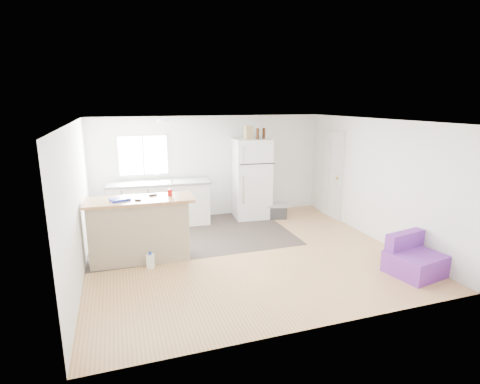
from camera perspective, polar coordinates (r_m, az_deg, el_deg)
name	(u,v)px	position (r m, az deg, el deg)	size (l,w,h in m)	color
room	(245,190)	(6.62, 0.76, 0.34)	(5.51, 5.01, 2.41)	#A67D45
vinyl_zone	(193,235)	(7.94, -7.23, -6.49)	(4.05, 2.50, 0.00)	#352D28
window	(143,155)	(8.67, -14.54, 5.44)	(1.18, 0.06, 0.98)	white
interior_door	(331,175)	(9.19, 13.77, 2.56)	(0.11, 0.92, 2.10)	white
ceiling_fixture	(165,121)	(7.35, -11.41, 10.56)	(0.30, 0.30, 0.07)	white
kitchen_cabinets	(160,203)	(8.57, -12.09, -1.65)	(2.27, 0.86, 1.29)	white
peninsula	(140,229)	(6.74, -15.01, -5.51)	(1.84, 0.79, 1.11)	tan
refrigerator	(251,179)	(8.89, 1.75, 2.06)	(0.89, 0.85, 1.88)	white
cooler	(277,211)	(8.98, 5.66, -2.88)	(0.52, 0.42, 0.35)	#2F3032
purple_seat	(413,260)	(6.75, 24.91, -9.37)	(0.88, 0.85, 0.63)	purple
cleaner_jug	(150,261)	(6.54, -13.48, -10.17)	(0.14, 0.11, 0.28)	white
mop	(125,253)	(6.69, -17.14, -8.82)	(0.19, 0.32, 1.13)	green
red_cup	(170,192)	(6.65, -10.63, -0.07)	(0.08, 0.08, 0.12)	red
blue_tray	(120,199)	(6.55, -17.84, -1.09)	(0.30, 0.22, 0.04)	#1325B8
tool_a	(153,195)	(6.73, -13.12, -0.43)	(0.14, 0.05, 0.03)	black
tool_b	(138,200)	(6.45, -15.28, -1.18)	(0.10, 0.04, 0.03)	black
cardboard_box	(249,132)	(8.69, 1.33, 9.06)	(0.20, 0.10, 0.30)	tan
bottle_left	(258,134)	(8.66, 2.69, 8.86)	(0.07, 0.07, 0.25)	#331909
bottle_right	(264,133)	(8.82, 3.66, 8.94)	(0.07, 0.07, 0.25)	#331909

